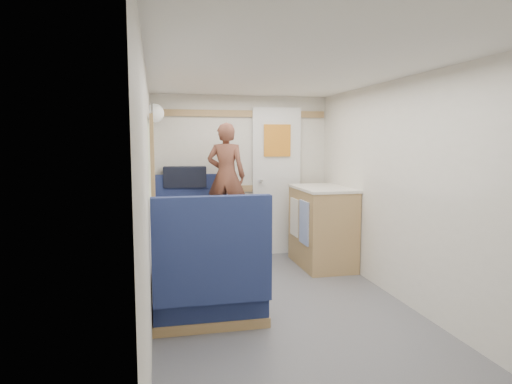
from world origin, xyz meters
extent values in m
plane|color=#515156|center=(0.00, 0.00, 0.00)|extent=(4.50, 4.50, 0.00)
plane|color=silver|center=(0.00, 0.00, 2.00)|extent=(4.50, 4.50, 0.00)
cube|color=silver|center=(0.00, 2.25, 1.00)|extent=(2.20, 0.02, 2.00)
cube|color=silver|center=(-1.10, 0.00, 1.00)|extent=(0.02, 4.50, 2.00)
cube|color=silver|center=(1.10, 0.00, 1.00)|extent=(0.02, 4.50, 2.00)
cube|color=#9A7845|center=(0.00, 2.23, 0.85)|extent=(2.15, 0.02, 0.08)
cube|color=#9A7845|center=(0.00, 2.23, 1.78)|extent=(2.15, 0.02, 0.08)
cube|color=#B6BB9F|center=(-1.08, 1.00, 1.25)|extent=(0.04, 1.30, 0.72)
cube|color=white|center=(0.45, 2.22, 0.93)|extent=(0.62, 0.04, 1.86)
cube|color=orange|center=(0.45, 2.19, 1.45)|extent=(0.34, 0.03, 0.40)
cylinder|color=silver|center=(0.23, 2.17, 0.95)|extent=(0.04, 0.10, 0.04)
cube|color=white|center=(-0.65, 1.00, 0.70)|extent=(0.62, 0.92, 0.04)
cylinder|color=silver|center=(-0.65, 1.00, 0.35)|extent=(0.08, 0.08, 0.66)
cylinder|color=silver|center=(-0.65, 1.00, 0.01)|extent=(0.36, 0.36, 0.03)
cube|color=#181F4D|center=(-0.65, 1.80, 0.23)|extent=(0.88, 0.50, 0.45)
cube|color=#181F4D|center=(-0.65, 2.08, 0.65)|extent=(0.88, 0.10, 0.80)
cube|color=#9A7845|center=(-0.65, 1.80, 0.04)|extent=(0.90, 0.52, 0.08)
cube|color=#181F4D|center=(-0.65, 0.20, 0.23)|extent=(0.88, 0.50, 0.45)
cube|color=#181F4D|center=(-0.65, -0.08, 0.65)|extent=(0.88, 0.10, 0.80)
cube|color=#9A7845|center=(-0.65, 0.20, 0.04)|extent=(0.90, 0.52, 0.08)
cube|color=#9A7845|center=(-0.65, 2.12, 0.88)|extent=(0.90, 0.14, 0.04)
sphere|color=white|center=(-1.04, 1.85, 1.75)|extent=(0.20, 0.20, 0.20)
cube|color=#9A7845|center=(0.82, 1.55, 0.45)|extent=(0.54, 0.90, 0.90)
cube|color=silver|center=(0.82, 1.55, 0.91)|extent=(0.56, 0.92, 0.03)
cube|color=#5972B2|center=(0.54, 1.37, 0.55)|extent=(0.01, 0.30, 0.48)
cube|color=silver|center=(0.54, 1.73, 0.55)|extent=(0.01, 0.28, 0.44)
imported|color=brown|center=(-0.26, 1.79, 1.05)|extent=(0.51, 0.42, 1.20)
cube|color=black|center=(-0.71, 2.12, 1.02)|extent=(0.51, 0.27, 0.24)
cube|color=white|center=(-0.46, 0.70, 0.73)|extent=(0.29, 0.37, 0.02)
sphere|color=orange|center=(-0.48, 0.96, 0.78)|extent=(0.08, 0.08, 0.08)
cube|color=#D3C57A|center=(-0.52, 0.85, 0.76)|extent=(0.10, 0.06, 0.04)
cylinder|color=white|center=(-0.64, 0.91, 0.72)|extent=(0.06, 0.06, 0.01)
cylinder|color=white|center=(-0.64, 0.91, 0.78)|extent=(0.01, 0.01, 0.10)
sphere|color=#450709|center=(-0.64, 0.91, 0.85)|extent=(0.08, 0.08, 0.08)
cylinder|color=white|center=(-0.87, 0.71, 0.78)|extent=(0.07, 0.07, 0.12)
cylinder|color=white|center=(-0.77, 1.36, 0.77)|extent=(0.07, 0.07, 0.11)
cylinder|color=brown|center=(-0.55, 0.99, 0.77)|extent=(0.07, 0.07, 0.11)
cylinder|color=black|center=(-0.63, 1.10, 0.77)|extent=(0.04, 0.04, 0.11)
cube|color=#8D613B|center=(-0.43, 1.38, 0.77)|extent=(0.14, 0.24, 0.10)
camera|label=1|loc=(-1.04, -3.36, 1.45)|focal=32.00mm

